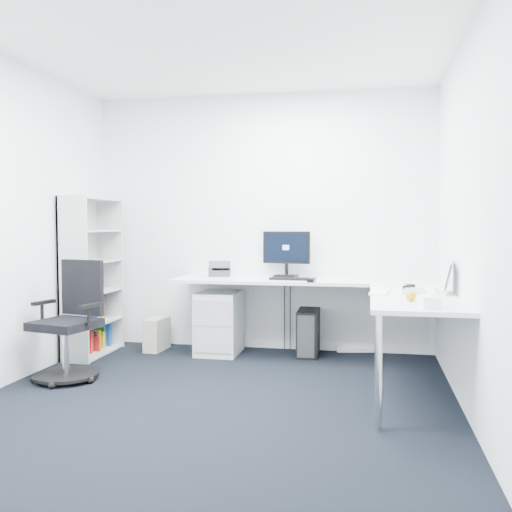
% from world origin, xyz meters
% --- Properties ---
extents(ground, '(4.20, 4.20, 0.00)m').
position_xyz_m(ground, '(0.00, 0.00, 0.00)').
color(ground, black).
extents(ceiling, '(4.20, 4.20, 0.00)m').
position_xyz_m(ceiling, '(0.00, 0.00, 2.70)').
color(ceiling, white).
extents(wall_back, '(3.60, 0.02, 2.70)m').
position_xyz_m(wall_back, '(0.00, 2.10, 1.35)').
color(wall_back, white).
rests_on(wall_back, ground).
extents(wall_front, '(3.60, 0.02, 2.70)m').
position_xyz_m(wall_front, '(0.00, -2.10, 1.35)').
color(wall_front, white).
rests_on(wall_front, ground).
extents(wall_right, '(0.02, 4.20, 2.70)m').
position_xyz_m(wall_right, '(1.80, 0.00, 1.35)').
color(wall_right, white).
rests_on(wall_right, ground).
extents(l_desk, '(2.70, 1.51, 0.79)m').
position_xyz_m(l_desk, '(0.55, 1.40, 0.39)').
color(l_desk, silver).
rests_on(l_desk, ground).
extents(drawer_pedestal, '(0.42, 0.52, 0.64)m').
position_xyz_m(drawer_pedestal, '(-0.38, 1.75, 0.32)').
color(drawer_pedestal, silver).
rests_on(drawer_pedestal, ground).
extents(bookshelf, '(0.31, 0.80, 1.60)m').
position_xyz_m(bookshelf, '(-1.62, 1.45, 0.80)').
color(bookshelf, '#B0B2B2').
rests_on(bookshelf, ground).
extents(task_chair, '(0.68, 0.68, 1.02)m').
position_xyz_m(task_chair, '(-1.40, 0.52, 0.51)').
color(task_chair, black).
rests_on(task_chair, ground).
extents(black_pc_tower, '(0.22, 0.48, 0.46)m').
position_xyz_m(black_pc_tower, '(0.53, 1.87, 0.23)').
color(black_pc_tower, black).
rests_on(black_pc_tower, ground).
extents(beige_pc_tower, '(0.18, 0.37, 0.34)m').
position_xyz_m(beige_pc_tower, '(-1.06, 1.77, 0.17)').
color(beige_pc_tower, '#B8B59C').
rests_on(beige_pc_tower, ground).
extents(power_strip, '(0.39, 0.14, 0.04)m').
position_xyz_m(power_strip, '(1.00, 2.09, 0.02)').
color(power_strip, white).
rests_on(power_strip, ground).
extents(monitor, '(0.52, 0.25, 0.48)m').
position_xyz_m(monitor, '(0.29, 1.94, 1.03)').
color(monitor, black).
rests_on(monitor, l_desk).
extents(black_keyboard, '(0.45, 0.18, 0.02)m').
position_xyz_m(black_keyboard, '(0.40, 1.63, 0.80)').
color(black_keyboard, black).
rests_on(black_keyboard, l_desk).
extents(mouse, '(0.07, 0.11, 0.03)m').
position_xyz_m(mouse, '(0.60, 1.45, 0.80)').
color(mouse, black).
rests_on(mouse, l_desk).
extents(desk_phone, '(0.25, 0.25, 0.15)m').
position_xyz_m(desk_phone, '(-0.40, 1.88, 0.86)').
color(desk_phone, '#2F2F32').
rests_on(desk_phone, l_desk).
extents(laptop, '(0.40, 0.40, 0.26)m').
position_xyz_m(laptop, '(1.53, 0.82, 0.92)').
color(laptop, '#BABBC1').
rests_on(laptop, l_desk).
extents(white_keyboard, '(0.19, 0.46, 0.01)m').
position_xyz_m(white_keyboard, '(1.22, 0.76, 0.79)').
color(white_keyboard, white).
rests_on(white_keyboard, l_desk).
extents(headphones, '(0.16, 0.21, 0.05)m').
position_xyz_m(headphones, '(1.47, 1.11, 0.81)').
color(headphones, black).
rests_on(headphones, l_desk).
extents(orange_fruit, '(0.07, 0.07, 0.07)m').
position_xyz_m(orange_fruit, '(1.42, 0.27, 0.82)').
color(orange_fruit, orange).
rests_on(orange_fruit, l_desk).
extents(tissue_box, '(0.13, 0.22, 0.07)m').
position_xyz_m(tissue_box, '(1.52, -0.01, 0.82)').
color(tissue_box, white).
rests_on(tissue_box, l_desk).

